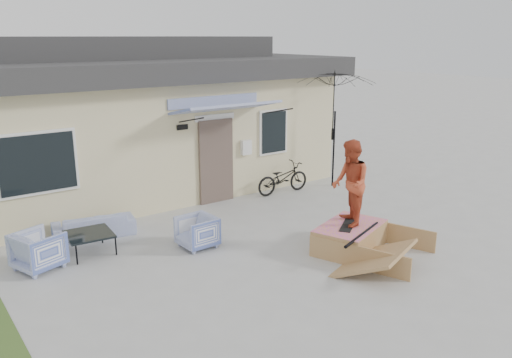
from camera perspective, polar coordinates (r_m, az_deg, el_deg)
ground at (r=9.43m, az=5.03°, el=-10.30°), size 90.00×90.00×0.00m
house at (r=15.58m, az=-14.53°, el=7.01°), size 10.80×8.49×4.10m
loveseat at (r=11.48m, az=-17.28°, el=-4.44°), size 1.71×0.78×0.65m
armchair_left at (r=10.23m, az=-22.64°, el=-7.01°), size 0.92×0.95×0.78m
armchair_right at (r=10.47m, az=-6.45°, el=-5.58°), size 0.67×0.71×0.70m
coffee_table at (r=10.66m, az=-17.66°, el=-6.68°), size 0.91×0.91×0.41m
bicycle at (r=13.90m, az=2.93°, el=0.46°), size 1.60×0.62×1.01m
patio_umbrella at (r=14.47m, az=8.57°, el=5.95°), size 2.66×2.57×2.20m
skate_ramp at (r=10.50m, az=10.19°, el=-6.28°), size 2.04×2.34×0.49m
skateboard at (r=10.43m, az=10.02°, el=-4.84°), size 0.84×0.67×0.05m
skater at (r=10.16m, az=10.24°, el=-0.26°), size 0.96×1.03×1.67m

